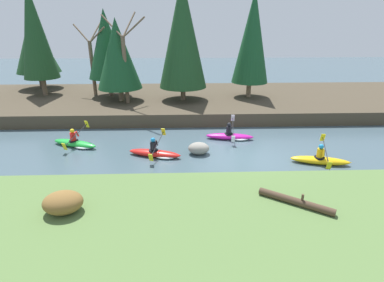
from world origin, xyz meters
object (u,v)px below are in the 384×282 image
at_px(kayaker_trailing, 157,153).
at_px(kayaker_far_back, 76,143).
at_px(kayaker_middle, 231,136).
at_px(kayaker_lead, 321,159).
at_px(driftwood_log, 295,201).
at_px(boulder_midstream, 199,148).

height_order(kayaker_trailing, kayaker_far_back, same).
bearing_deg(kayaker_trailing, kayaker_middle, 44.40).
xyz_separation_m(kayaker_lead, kayaker_trailing, (-7.89, 1.10, -0.02)).
distance_m(kayaker_trailing, kayaker_far_back, 4.69).
distance_m(kayaker_lead, driftwood_log, 5.38).
bearing_deg(driftwood_log, boulder_midstream, 150.72).
xyz_separation_m(kayaker_lead, driftwood_log, (-2.92, -4.47, 0.65)).
bearing_deg(kayaker_trailing, kayaker_far_back, 177.64).
bearing_deg(kayaker_middle, kayaker_trailing, -143.55).
height_order(kayaker_trailing, driftwood_log, kayaker_trailing).
distance_m(kayaker_middle, driftwood_log, 7.90).
relative_size(kayaker_middle, boulder_midstream, 2.59).
distance_m(kayaker_far_back, boulder_midstream, 6.70).
xyz_separation_m(kayaker_lead, kayaker_middle, (-3.75, 3.36, -0.02)).
distance_m(kayaker_lead, kayaker_far_back, 12.62).
height_order(kayaker_trailing, boulder_midstream, kayaker_trailing).
bearing_deg(boulder_midstream, kayaker_trailing, -172.64).
bearing_deg(kayaker_middle, kayaker_lead, -33.98).
bearing_deg(kayaker_trailing, boulder_midstream, 23.17).
relative_size(kayaker_trailing, kayaker_far_back, 1.02).
distance_m(kayaker_middle, kayaker_trailing, 4.72).
height_order(kayaker_middle, kayaker_far_back, same).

